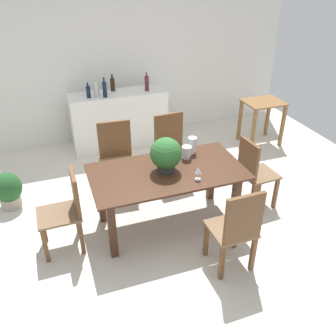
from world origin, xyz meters
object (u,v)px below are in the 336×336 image
dining_table (167,181)px  wine_bottle_amber (96,90)px  flower_centerpiece (166,154)px  wine_bottle_clear (147,83)px  chair_foot_end (253,171)px  wine_bottle_dark (105,89)px  wine_glass (198,171)px  crystal_vase_left (192,144)px  kitchen_counter (119,120)px  crystal_vase_center_near (187,151)px  chair_far_left (117,155)px  wine_bottle_green (113,84)px  chair_head_end (67,208)px  wine_bottle_tall (88,92)px  chair_far_right (171,146)px  side_table (262,112)px  potted_plant_floor (8,190)px  chair_near_right (237,228)px

dining_table → wine_bottle_amber: wine_bottle_amber is taller
flower_centerpiece → wine_bottle_clear: bearing=78.6°
chair_foot_end → wine_bottle_dark: 2.64m
dining_table → wine_glass: (0.25, -0.28, 0.24)m
crystal_vase_left → kitchen_counter: crystal_vase_left is taller
crystal_vase_center_near → wine_bottle_dark: bearing=106.7°
chair_far_left → wine_bottle_clear: size_ratio=3.32×
wine_bottle_green → kitchen_counter: bearing=-70.9°
chair_head_end → chair_far_left: bearing=140.4°
wine_bottle_tall → wine_bottle_dark: size_ratio=0.76×
wine_glass → wine_bottle_clear: 2.52m
wine_bottle_amber → chair_far_left: bearing=-89.7°
dining_table → chair_foot_end: (1.15, -0.01, -0.10)m
chair_far_right → side_table: size_ratio=1.33×
wine_glass → crystal_vase_left: bearing=73.0°
wine_bottle_green → potted_plant_floor: wine_bottle_green is taller
crystal_vase_left → wine_bottle_amber: 2.07m
crystal_vase_left → wine_bottle_clear: wine_bottle_clear is taller
potted_plant_floor → chair_foot_end: bearing=-19.1°
chair_near_right → kitchen_counter: size_ratio=0.63×
crystal_vase_center_near → wine_bottle_amber: wine_bottle_amber is taller
chair_far_left → flower_centerpiece: size_ratio=2.47×
chair_foot_end → side_table: chair_foot_end is taller
chair_foot_end → wine_glass: size_ratio=6.10×
chair_foot_end → crystal_vase_left: crystal_vase_left is taller
crystal_vase_left → wine_bottle_green: size_ratio=0.78×
crystal_vase_center_near → wine_glass: (-0.06, -0.48, 0.01)m
chair_near_right → crystal_vase_left: size_ratio=4.74×
chair_foot_end → wine_bottle_tall: size_ratio=4.03×
kitchen_counter → wine_bottle_amber: bearing=-165.3°
flower_centerpiece → wine_bottle_clear: wine_bottle_clear is taller
flower_centerpiece → side_table: bearing=34.4°
crystal_vase_left → wine_glass: crystal_vase_left is taller
wine_bottle_clear → wine_bottle_dark: (-0.71, -0.08, 0.00)m
wine_bottle_tall → side_table: 2.91m
crystal_vase_left → wine_bottle_amber: size_ratio=0.73×
wine_glass → wine_bottle_dark: bearing=102.2°
dining_table → flower_centerpiece: bearing=140.8°
wine_bottle_clear → wine_glass: bearing=-94.1°
dining_table → side_table: (2.28, 1.57, -0.05)m
wine_bottle_green → chair_far_left: bearing=-101.4°
kitchen_counter → wine_bottle_amber: 0.69m
side_table → crystal_vase_left: bearing=-145.4°
crystal_vase_center_near → wine_bottle_tall: 2.18m
crystal_vase_center_near → wine_bottle_amber: (-0.71, 2.00, 0.22)m
side_table → flower_centerpiece: bearing=-145.6°
crystal_vase_center_near → wine_bottle_tall: size_ratio=0.68×
wine_bottle_amber → wine_bottle_dark: (0.12, -0.05, 0.01)m
chair_far_left → wine_bottle_tall: bearing=99.8°
wine_bottle_tall → wine_bottle_dark: wine_bottle_dark is taller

